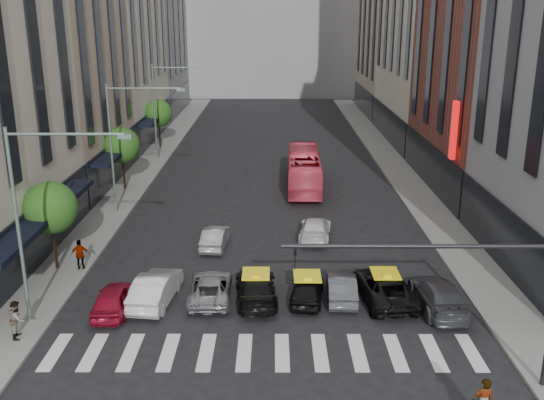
{
  "coord_description": "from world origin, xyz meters",
  "views": [
    {
      "loc": [
        0.23,
        -21.0,
        13.72
      ],
      "look_at": [
        0.15,
        10.32,
        4.0
      ],
      "focal_mm": 40.0,
      "sensor_mm": 36.0,
      "label": 1
    }
  ],
  "objects_px": {
    "streetlamp_mid": "(124,132)",
    "pedestrian_near": "(17,319)",
    "streetlamp_near": "(37,201)",
    "streetlamp_far": "(164,100)",
    "taxi_left": "(256,287)",
    "bus": "(304,170)",
    "car_white_front": "(156,288)",
    "pedestrian_far": "(80,254)",
    "car_red": "(114,299)",
    "taxi_center": "(307,288)"
  },
  "relations": [
    {
      "from": "taxi_left",
      "to": "pedestrian_near",
      "type": "distance_m",
      "value": 10.97
    },
    {
      "from": "bus",
      "to": "streetlamp_near",
      "type": "bearing_deg",
      "value": 62.28
    },
    {
      "from": "car_white_front",
      "to": "pedestrian_far",
      "type": "xyz_separation_m",
      "value": [
        -4.84,
        3.7,
        0.24
      ]
    },
    {
      "from": "pedestrian_far",
      "to": "bus",
      "type": "bearing_deg",
      "value": -136.6
    },
    {
      "from": "streetlamp_mid",
      "to": "car_white_front",
      "type": "relative_size",
      "value": 1.95
    },
    {
      "from": "pedestrian_near",
      "to": "car_white_front",
      "type": "bearing_deg",
      "value": -68.54
    },
    {
      "from": "streetlamp_near",
      "to": "bus",
      "type": "bearing_deg",
      "value": 60.72
    },
    {
      "from": "streetlamp_near",
      "to": "streetlamp_mid",
      "type": "bearing_deg",
      "value": 90.0
    },
    {
      "from": "streetlamp_far",
      "to": "car_white_front",
      "type": "relative_size",
      "value": 1.95
    },
    {
      "from": "streetlamp_near",
      "to": "car_white_front",
      "type": "relative_size",
      "value": 1.95
    },
    {
      "from": "streetlamp_mid",
      "to": "car_white_front",
      "type": "xyz_separation_m",
      "value": [
        4.49,
        -13.86,
        -5.14
      ]
    },
    {
      "from": "streetlamp_far",
      "to": "bus",
      "type": "height_order",
      "value": "streetlamp_far"
    },
    {
      "from": "streetlamp_near",
      "to": "streetlamp_far",
      "type": "xyz_separation_m",
      "value": [
        0.0,
        32.0,
        0.0
      ]
    },
    {
      "from": "taxi_left",
      "to": "car_red",
      "type": "bearing_deg",
      "value": 5.92
    },
    {
      "from": "car_white_front",
      "to": "taxi_left",
      "type": "xyz_separation_m",
      "value": [
        4.93,
        0.22,
        -0.06
      ]
    },
    {
      "from": "streetlamp_near",
      "to": "car_red",
      "type": "relative_size",
      "value": 2.3
    },
    {
      "from": "streetlamp_near",
      "to": "taxi_left",
      "type": "relative_size",
      "value": 1.86
    },
    {
      "from": "streetlamp_mid",
      "to": "taxi_left",
      "type": "distance_m",
      "value": 17.37
    },
    {
      "from": "streetlamp_far",
      "to": "pedestrian_near",
      "type": "relative_size",
      "value": 5.24
    },
    {
      "from": "taxi_left",
      "to": "bus",
      "type": "height_order",
      "value": "bus"
    },
    {
      "from": "streetlamp_near",
      "to": "streetlamp_far",
      "type": "relative_size",
      "value": 1.0
    },
    {
      "from": "car_white_front",
      "to": "streetlamp_far",
      "type": "bearing_deg",
      "value": -74.86
    },
    {
      "from": "pedestrian_near",
      "to": "streetlamp_near",
      "type": "bearing_deg",
      "value": -42.42
    },
    {
      "from": "streetlamp_mid",
      "to": "bus",
      "type": "bearing_deg",
      "value": 27.9
    },
    {
      "from": "streetlamp_mid",
      "to": "car_red",
      "type": "distance_m",
      "value": 15.97
    },
    {
      "from": "taxi_center",
      "to": "streetlamp_mid",
      "type": "bearing_deg",
      "value": -41.71
    },
    {
      "from": "streetlamp_far",
      "to": "pedestrian_near",
      "type": "height_order",
      "value": "streetlamp_far"
    },
    {
      "from": "car_red",
      "to": "pedestrian_near",
      "type": "height_order",
      "value": "pedestrian_near"
    },
    {
      "from": "pedestrian_near",
      "to": "bus",
      "type": "bearing_deg",
      "value": -42.16
    },
    {
      "from": "streetlamp_far",
      "to": "pedestrian_far",
      "type": "xyz_separation_m",
      "value": [
        -0.36,
        -26.15,
        -4.9
      ]
    },
    {
      "from": "streetlamp_far",
      "to": "pedestrian_far",
      "type": "relative_size",
      "value": 5.29
    },
    {
      "from": "taxi_center",
      "to": "car_white_front",
      "type": "bearing_deg",
      "value": 8.51
    },
    {
      "from": "pedestrian_far",
      "to": "car_red",
      "type": "bearing_deg",
      "value": 113.72
    },
    {
      "from": "streetlamp_near",
      "to": "streetlamp_far",
      "type": "distance_m",
      "value": 32.0
    },
    {
      "from": "bus",
      "to": "streetlamp_far",
      "type": "bearing_deg",
      "value": -34.37
    },
    {
      "from": "streetlamp_mid",
      "to": "pedestrian_near",
      "type": "relative_size",
      "value": 5.24
    },
    {
      "from": "streetlamp_near",
      "to": "pedestrian_far",
      "type": "relative_size",
      "value": 5.29
    },
    {
      "from": "taxi_center",
      "to": "bus",
      "type": "relative_size",
      "value": 0.36
    },
    {
      "from": "pedestrian_far",
      "to": "pedestrian_near",
      "type": "bearing_deg",
      "value": 77.35
    },
    {
      "from": "streetlamp_mid",
      "to": "pedestrian_near",
      "type": "xyz_separation_m",
      "value": [
        -0.85,
        -17.5,
        -4.89
      ]
    },
    {
      "from": "streetlamp_near",
      "to": "streetlamp_far",
      "type": "bearing_deg",
      "value": 90.0
    },
    {
      "from": "streetlamp_mid",
      "to": "pedestrian_far",
      "type": "xyz_separation_m",
      "value": [
        -0.36,
        -10.15,
        -4.9
      ]
    },
    {
      "from": "streetlamp_near",
      "to": "streetlamp_mid",
      "type": "xyz_separation_m",
      "value": [
        0.0,
        16.0,
        0.0
      ]
    },
    {
      "from": "streetlamp_near",
      "to": "pedestrian_far",
      "type": "xyz_separation_m",
      "value": [
        -0.36,
        5.85,
        -4.9
      ]
    },
    {
      "from": "streetlamp_far",
      "to": "bus",
      "type": "xyz_separation_m",
      "value": [
        12.76,
        -9.24,
        -4.41
      ]
    },
    {
      "from": "taxi_left",
      "to": "streetlamp_near",
      "type": "bearing_deg",
      "value": 9.79
    },
    {
      "from": "bus",
      "to": "car_white_front",
      "type": "bearing_deg",
      "value": 69.69
    },
    {
      "from": "streetlamp_far",
      "to": "pedestrian_far",
      "type": "height_order",
      "value": "streetlamp_far"
    },
    {
      "from": "pedestrian_near",
      "to": "pedestrian_far",
      "type": "bearing_deg",
      "value": -16.71
    },
    {
      "from": "car_red",
      "to": "car_white_front",
      "type": "xyz_separation_m",
      "value": [
        1.84,
        1.0,
        0.09
      ]
    }
  ]
}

